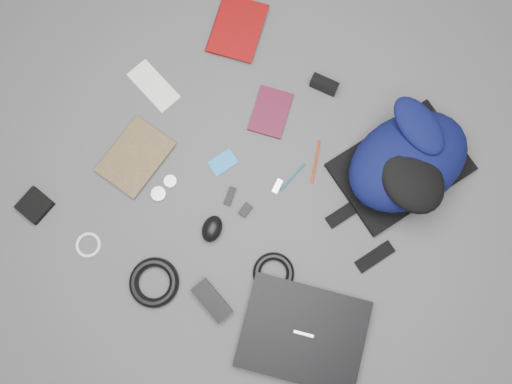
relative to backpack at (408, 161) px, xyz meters
The scene contains 23 objects.
ground 0.50m from the backpack, 137.42° to the right, with size 4.00×4.00×0.00m, color #4F4F51.
backpack is the anchor object (origin of this frame).
laptop 0.64m from the backpack, 89.56° to the right, with size 0.38×0.30×0.04m, color black.
textbook_red 0.82m from the backpack, behind, with size 0.17×0.23×0.02m, color maroon.
comic_book 0.96m from the backpack, 152.59° to the right, with size 0.17×0.23×0.02m, color #B9950D.
envelope 0.89m from the backpack, 166.69° to the right, with size 0.19×0.09×0.00m, color white.
dvd_case 0.48m from the backpack, behind, with size 0.12×0.17×0.01m, color #400C1E.
compact_camera 0.38m from the backpack, 163.82° to the left, with size 0.09×0.03×0.05m, color black.
sticker_disc 0.46m from the backpack, behind, with size 0.07×0.07×0.00m, color white.
pen_teal 0.37m from the backpack, 142.31° to the right, with size 0.01×0.01×0.12m, color #0B6169.
pen_red 0.30m from the backpack, 151.75° to the right, with size 0.01×0.01×0.15m, color #A72C0C.
id_badge 0.60m from the backpack, 149.29° to the right, with size 0.06×0.09×0.00m, color #1C7FD8.
usb_black 0.58m from the backpack, 137.80° to the right, with size 0.02×0.06×0.01m, color black.
usb_silver 0.43m from the backpack, 138.66° to the right, with size 0.02×0.05×0.01m, color silver.
key_fob 0.54m from the backpack, 132.00° to the right, with size 0.03×0.04×0.01m, color black.
mouse 0.66m from the backpack, 129.14° to the right, with size 0.06×0.09×0.05m, color black.
headphone_left 0.77m from the backpack, 144.06° to the right, with size 0.04×0.04×0.01m, color #B2B2B4.
headphone_right 0.82m from the backpack, 141.19° to the right, with size 0.05×0.05×0.01m, color #B0B1B3.
cable_coil 0.56m from the backpack, 108.17° to the right, with size 0.13×0.13×0.03m, color black.
power_brick 0.76m from the backpack, 112.56° to the right, with size 0.14×0.06×0.03m, color black.
power_cord_coil 0.90m from the backpack, 122.42° to the right, with size 0.16×0.16×0.03m, color black.
pouch 1.22m from the backpack, 141.44° to the right, with size 0.09×0.09×0.02m, color black.
white_cable_coil 1.06m from the backpack, 133.44° to the right, with size 0.08×0.08×0.01m, color white.
Camera 1 is at (0.15, -0.24, 1.63)m, focal length 35.00 mm.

